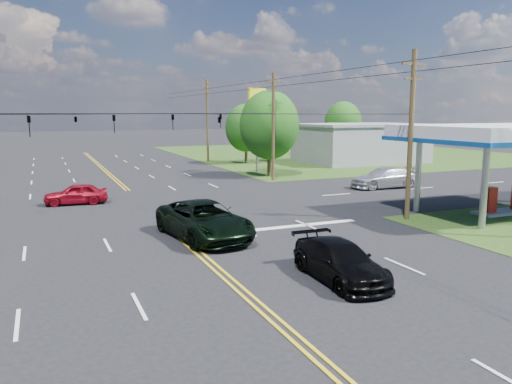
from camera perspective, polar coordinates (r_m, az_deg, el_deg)
name	(u,v)px	position (r m, az deg, el deg)	size (l,w,h in m)	color
ground	(149,209)	(32.46, -12.18, -1.92)	(280.00, 280.00, 0.00)	black
grass_ne	(340,153)	(75.69, 9.63, 4.38)	(46.00, 48.00, 0.03)	#1E4014
stop_bar	(273,229)	(26.50, 1.98, -4.19)	(10.00, 0.50, 0.02)	silver
retail_ne	(360,144)	(62.82, 11.80, 5.38)	(14.00, 10.00, 4.40)	gray
gas_canopy	(509,136)	(33.29, 26.97, 5.75)	(12.20, 8.20, 5.35)	white
pole_se	(411,134)	(29.35, 17.26, 6.40)	(1.60, 0.28, 9.50)	#48351E
pole_ne	(273,126)	(44.59, 1.98, 7.60)	(1.60, 0.28, 9.50)	#48351E
pole_right_far	(207,120)	(62.29, -5.58, 8.23)	(1.60, 0.28, 10.00)	#48351E
span_wire_signals	(145,114)	(31.88, -12.55, 8.72)	(26.00, 18.00, 1.13)	black
power_lines	(150,68)	(30.02, -11.98, 13.71)	(26.04, 100.00, 0.64)	black
tree_right_a	(269,125)	(47.73, 1.53, 7.65)	(5.70, 5.70, 8.18)	#48351E
tree_right_b	(246,128)	(59.75, -1.16, 7.33)	(4.94, 4.94, 7.09)	#48351E
tree_far_r	(343,123)	(73.24, 9.92, 7.78)	(5.32, 5.32, 7.63)	#48351E
pickup_dkgreen	(204,220)	(24.44, -5.94, -3.22)	(2.98, 6.46, 1.80)	black
suv_black	(340,261)	(18.69, 9.56, -7.79)	(1.98, 4.87, 1.41)	black
sedan_red	(76,194)	(35.41, -19.88, -0.20)	(1.64, 4.08, 1.39)	maroon
sedan_far	(384,178)	(41.80, 14.44, 1.59)	(2.31, 5.69, 1.65)	silver
polesign_ne	(257,106)	(50.65, 0.12, 9.77)	(2.25, 1.13, 8.48)	#A5A5AA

